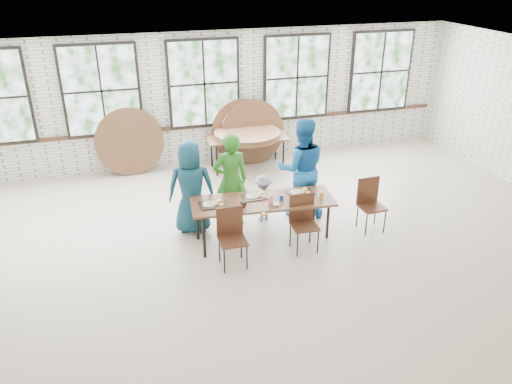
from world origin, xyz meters
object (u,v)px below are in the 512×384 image
chair_near_right (303,218)px  storage_table (247,139)px  dining_table (263,203)px  chair_near_left (231,232)px

chair_near_right → storage_table: size_ratio=0.51×
dining_table → chair_near_right: 0.73m
dining_table → storage_table: (0.62, 3.17, -0.00)m
dining_table → chair_near_left: size_ratio=2.60×
dining_table → chair_near_left: chair_near_left is taller
storage_table → chair_near_left: bearing=-104.7°
dining_table → chair_near_left: (-0.70, -0.57, -0.13)m
chair_near_right → storage_table: bearing=91.2°
chair_near_left → storage_table: bearing=71.4°
chair_near_right → dining_table: bearing=142.8°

